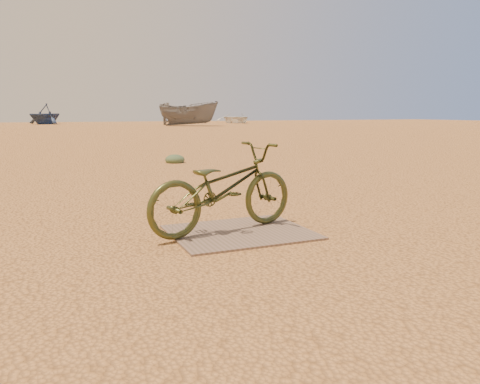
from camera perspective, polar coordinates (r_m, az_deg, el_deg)
name	(u,v)px	position (r m, az deg, el deg)	size (l,w,h in m)	color
ground	(217,228)	(5.12, -2.82, -4.46)	(120.00, 120.00, 0.00)	#CF8D4B
plywood_board	(240,232)	(4.91, 0.00, -4.93)	(1.42, 1.17, 0.02)	#7C6152
bicycle	(223,188)	(4.84, -2.05, 0.51)	(0.60, 1.74, 0.91)	#3F461F
boat_far_left	(45,114)	(53.55, -22.70, 8.79)	(3.54, 4.10, 2.16)	navy
boat_mid_right	(188,114)	(43.83, -6.32, 9.48)	(2.18, 5.79, 2.24)	slate
boat_far_right	(236,118)	(55.08, -0.50, 9.00)	(3.91, 5.48, 1.13)	silver
kale_b	(175,163)	(11.86, -7.94, 3.56)	(0.49, 0.49, 0.27)	#5B714D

